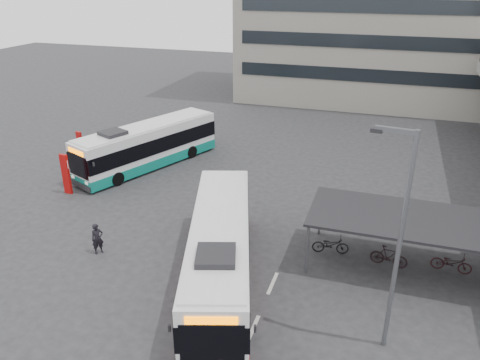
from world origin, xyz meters
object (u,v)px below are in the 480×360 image
(bus_teal, at_px, (148,146))
(pedestrian, at_px, (97,239))
(bus_main, at_px, (220,253))
(lamp_post, at_px, (398,233))

(bus_teal, height_order, pedestrian, bus_teal)
(bus_main, height_order, bus_teal, bus_main)
(pedestrian, xyz_separation_m, lamp_post, (13.07, -2.05, 3.83))
(bus_teal, bearing_deg, bus_main, -26.90)
(bus_main, height_order, lamp_post, lamp_post)
(bus_main, height_order, pedestrian, bus_main)
(bus_teal, height_order, lamp_post, lamp_post)
(pedestrian, height_order, lamp_post, lamp_post)
(bus_main, relative_size, bus_teal, 1.04)
(bus_main, relative_size, pedestrian, 7.28)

